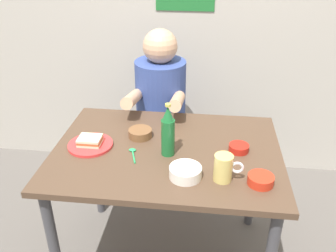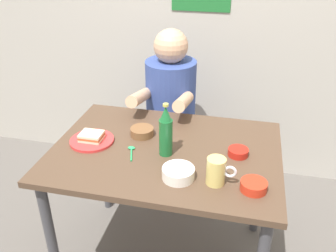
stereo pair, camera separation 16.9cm
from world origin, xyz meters
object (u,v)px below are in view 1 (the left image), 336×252
(sandwich, at_px, (90,140))
(stool, at_px, (161,148))
(person_seated, at_px, (160,93))
(beer_mug, at_px, (224,168))
(dining_table, at_px, (167,165))
(condiment_bowl_brown, at_px, (140,133))
(plate_orange, at_px, (90,145))
(beer_bottle, at_px, (168,132))

(sandwich, bearing_deg, stool, 68.13)
(person_seated, relative_size, beer_mug, 5.71)
(dining_table, relative_size, condiment_bowl_brown, 9.17)
(person_seated, height_order, beer_mug, person_seated)
(person_seated, xyz_separation_m, plate_orange, (-0.26, -0.64, -0.02))
(dining_table, xyz_separation_m, person_seated, (-0.12, 0.62, 0.12))
(condiment_bowl_brown, bearing_deg, person_seated, 86.33)
(plate_orange, relative_size, sandwich, 2.00)
(beer_bottle, bearing_deg, dining_table, 104.26)
(plate_orange, distance_m, sandwich, 0.02)
(plate_orange, bearing_deg, person_seated, 67.78)
(stool, distance_m, condiment_bowl_brown, 0.67)
(sandwich, bearing_deg, dining_table, 2.76)
(sandwich, bearing_deg, person_seated, 67.78)
(condiment_bowl_brown, bearing_deg, dining_table, -34.07)
(condiment_bowl_brown, bearing_deg, beer_bottle, -41.77)
(person_seated, relative_size, sandwich, 6.54)
(person_seated, height_order, plate_orange, person_seated)
(beer_mug, bearing_deg, dining_table, 141.21)
(sandwich, xyz_separation_m, beer_bottle, (0.39, -0.02, 0.09))
(dining_table, relative_size, person_seated, 1.53)
(stool, bearing_deg, beer_mug, -65.58)
(beer_mug, height_order, condiment_bowl_brown, beer_mug)
(beer_bottle, bearing_deg, sandwich, 176.48)
(plate_orange, xyz_separation_m, condiment_bowl_brown, (0.23, 0.12, 0.02))
(beer_bottle, height_order, condiment_bowl_brown, beer_bottle)
(stool, xyz_separation_m, sandwich, (-0.26, -0.65, 0.42))
(stool, bearing_deg, person_seated, -90.00)
(sandwich, bearing_deg, condiment_bowl_brown, 27.72)
(stool, bearing_deg, plate_orange, -111.87)
(stool, distance_m, person_seated, 0.42)
(beer_mug, xyz_separation_m, beer_bottle, (-0.26, 0.17, 0.06))
(dining_table, bearing_deg, sandwich, -177.24)
(sandwich, bearing_deg, plate_orange, 176.42)
(dining_table, distance_m, plate_orange, 0.39)
(beer_bottle, bearing_deg, beer_mug, -33.96)
(sandwich, height_order, beer_bottle, beer_bottle)
(stool, xyz_separation_m, condiment_bowl_brown, (-0.03, -0.53, 0.41))
(dining_table, height_order, person_seated, person_seated)
(stool, relative_size, sandwich, 4.09)
(sandwich, xyz_separation_m, beer_mug, (0.64, -0.20, 0.03))
(stool, xyz_separation_m, beer_bottle, (0.13, -0.67, 0.51))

